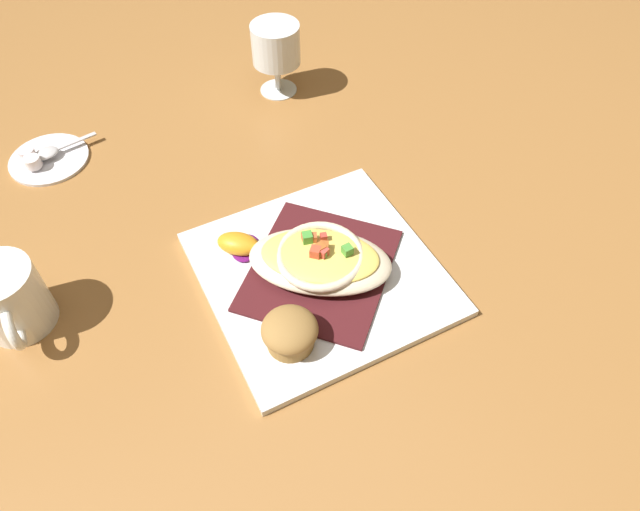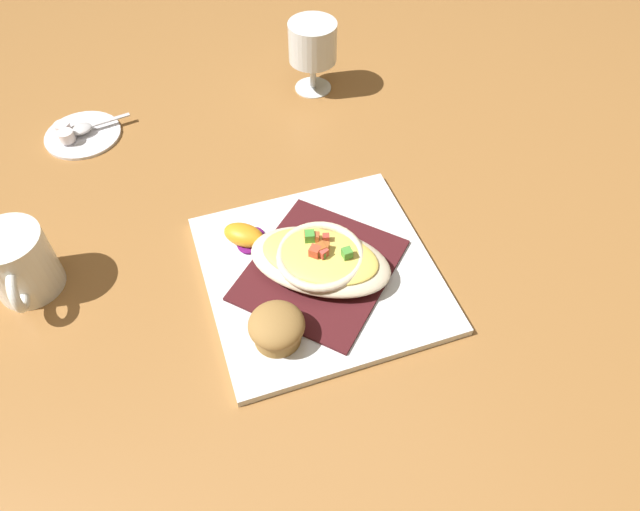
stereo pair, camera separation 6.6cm
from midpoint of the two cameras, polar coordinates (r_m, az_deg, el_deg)
ground_plane at (r=0.75m, az=-2.53°, el=-2.15°), size 2.60×2.60×0.00m
square_plate at (r=0.74m, az=-2.55°, el=-1.89°), size 0.34×0.34×0.01m
folded_napkin at (r=0.74m, az=-2.57°, el=-1.52°), size 0.24×0.25×0.00m
gratin_dish at (r=0.72m, az=-2.63°, el=-0.48°), size 0.20×0.20×0.04m
muffin at (r=0.66m, az=-5.86°, el=-7.64°), size 0.07×0.07×0.04m
orange_garnish at (r=0.77m, az=-10.35°, el=0.94°), size 0.07×0.07×0.03m
coffee_mug at (r=0.78m, az=-30.18°, el=-4.10°), size 0.11×0.08×0.09m
stemmed_glass at (r=1.01m, az=-6.34°, el=19.46°), size 0.08×0.08×0.12m
creamer_saucer at (r=1.00m, az=-26.79°, el=8.42°), size 0.12×0.12×0.01m
spoon at (r=1.00m, az=-26.74°, el=8.95°), size 0.03×0.10×0.01m
creamer_cup_0 at (r=1.00m, az=-28.47°, el=8.65°), size 0.02×0.02×0.02m
creamer_cup_1 at (r=0.99m, az=-28.09°, el=7.98°), size 0.02×0.02×0.02m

